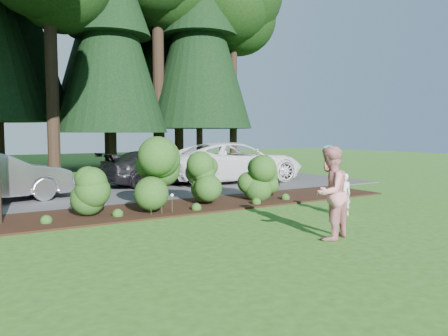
# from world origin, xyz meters

# --- Properties ---
(ground) EXTENTS (80.00, 80.00, 0.00)m
(ground) POSITION_xyz_m (0.00, 0.00, 0.00)
(ground) COLOR #2D4C15
(ground) RESTS_ON ground
(mulch_bed) EXTENTS (16.00, 2.50, 0.05)m
(mulch_bed) POSITION_xyz_m (0.00, 3.25, 0.03)
(mulch_bed) COLOR black
(mulch_bed) RESTS_ON ground
(driveway) EXTENTS (22.00, 6.00, 0.03)m
(driveway) POSITION_xyz_m (0.00, 7.50, 0.01)
(driveway) COLOR #38383A
(driveway) RESTS_ON ground
(shrub_row) EXTENTS (6.53, 1.60, 1.61)m
(shrub_row) POSITION_xyz_m (0.77, 3.14, 0.81)
(shrub_row) COLOR #204314
(shrub_row) RESTS_ON ground
(lily_cluster) EXTENTS (0.69, 0.09, 0.57)m
(lily_cluster) POSITION_xyz_m (-0.30, 2.40, 0.50)
(lily_cluster) COLOR #204314
(lily_cluster) RESTS_ON ground
(car_white_suv) EXTENTS (6.45, 3.26, 1.75)m
(car_white_suv) POSITION_xyz_m (5.59, 7.96, 0.90)
(car_white_suv) COLOR white
(car_white_suv) RESTS_ON driveway
(car_dark_suv) EXTENTS (5.12, 2.59, 1.43)m
(car_dark_suv) POSITION_xyz_m (2.34, 8.65, 0.74)
(car_dark_suv) COLOR black
(car_dark_suv) RESTS_ON driveway
(child) EXTENTS (0.48, 0.41, 1.13)m
(child) POSITION_xyz_m (3.77, -0.13, 0.56)
(child) COLOR silver
(child) RESTS_ON ground
(adult) EXTENTS (1.11, 0.98, 1.91)m
(adult) POSITION_xyz_m (1.60, -1.76, 0.95)
(adult) COLOR red
(adult) RESTS_ON ground
(frisbee) EXTENTS (0.50, 0.44, 0.27)m
(frisbee) POSITION_xyz_m (3.73, 0.25, 1.73)
(frisbee) COLOR teal
(frisbee) RESTS_ON ground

